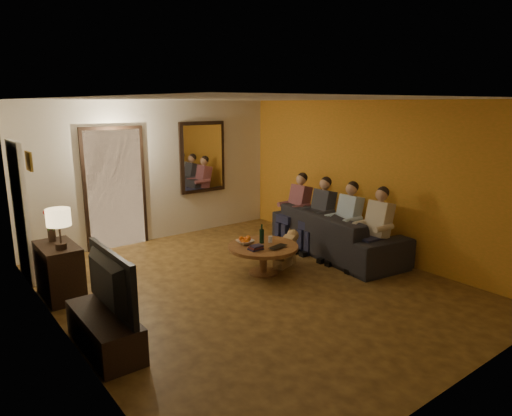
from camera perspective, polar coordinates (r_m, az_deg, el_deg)
floor at (r=6.59m, az=-0.49°, el=-9.76°), size 5.00×6.00×0.01m
ceiling at (r=6.08m, az=-0.54°, el=13.46°), size 5.00×6.00×0.01m
back_wall at (r=8.76m, az=-12.45°, el=4.49°), size 5.00×0.02×2.60m
front_wall at (r=4.29m, az=24.50°, el=-5.18°), size 5.00×0.02×2.60m
left_wall at (r=5.15m, az=-23.35°, el=-2.16°), size 0.02×6.00×2.60m
right_wall at (r=7.94m, az=14.08°, el=3.55°), size 0.02×6.00×2.60m
orange_accent at (r=7.93m, az=14.03°, el=3.54°), size 0.01×6.00×2.60m
kitchen_doorway at (r=8.48m, az=-17.20°, el=2.22°), size 1.00×0.06×2.10m
door_trim at (r=8.47m, az=-17.17°, el=2.21°), size 1.12×0.04×2.22m
fridge_glimpse at (r=8.59m, az=-15.59°, el=1.45°), size 0.45×0.03×1.70m
mirror_frame at (r=9.16m, az=-6.71°, el=6.33°), size 1.00×0.05×1.40m
mirror_glass at (r=9.13m, az=-6.61°, el=6.31°), size 0.86×0.02×1.26m
white_door at (r=7.42m, az=-27.35°, el=-0.39°), size 0.06×0.85×2.04m
framed_art at (r=6.31m, az=-26.53°, el=5.26°), size 0.03×0.28×0.24m
art_canvas at (r=6.31m, az=-26.40°, el=5.28°), size 0.01×0.22×0.18m
dresser at (r=6.67m, az=-23.35°, el=-7.25°), size 0.45×0.82×0.73m
table_lamp at (r=6.28m, az=-23.36°, el=-2.40°), size 0.30×0.30×0.54m
flower_vase at (r=6.71m, az=-24.27°, el=-1.99°), size 0.14×0.14×0.44m
tv_stand at (r=5.23m, az=-18.37°, el=-14.43°), size 0.45×1.19×0.40m
tv at (r=5.01m, az=-18.81°, el=-8.95°), size 1.17×0.15×0.68m
sofa at (r=7.99m, az=10.01°, el=-2.97°), size 2.71×1.36×0.76m
person_a at (r=7.30m, az=14.74°, el=-2.93°), size 0.60×0.40×1.20m
person_b at (r=7.67m, az=11.21°, el=-1.99°), size 0.60×0.40×1.20m
person_c at (r=8.06m, az=8.02°, el=-1.13°), size 0.60×0.40×1.20m
person_d at (r=8.48m, az=5.14°, el=-0.35°), size 0.60×0.40×1.20m
dog at (r=7.33m, az=3.74°, el=-5.07°), size 0.61×0.40×0.56m
coffee_table at (r=6.99m, az=0.90°, el=-6.44°), size 1.24×1.24×0.45m
bowl at (r=6.97m, az=-1.38°, el=-4.27°), size 0.26×0.26×0.06m
oranges at (r=6.95m, az=-1.38°, el=-3.73°), size 0.20×0.20×0.08m
wine_bottle at (r=6.98m, az=0.72°, el=-3.19°), size 0.07×0.07×0.31m
wine_glass at (r=7.05m, az=1.81°, el=-3.92°), size 0.06×0.06×0.10m
book_stack at (r=6.70m, az=-0.04°, el=-4.95°), size 0.20×0.15×0.07m
laptop at (r=6.77m, az=3.05°, el=-4.98°), size 0.37×0.28×0.03m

